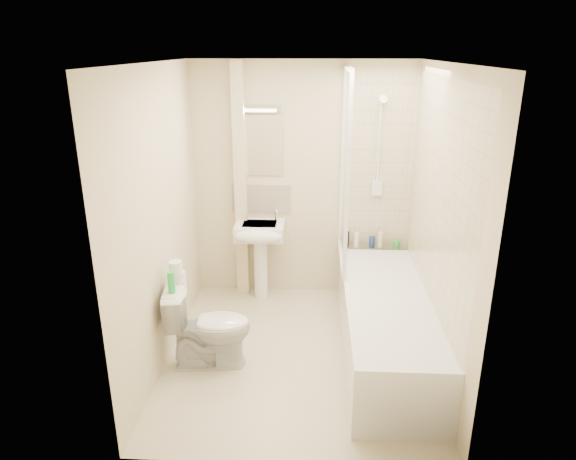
{
  "coord_description": "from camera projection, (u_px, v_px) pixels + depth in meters",
  "views": [
    {
      "loc": [
        0.12,
        -3.81,
        2.51
      ],
      "look_at": [
        -0.09,
        0.2,
        1.07
      ],
      "focal_mm": 32.0,
      "sensor_mm": 36.0,
      "label": 1
    }
  ],
  "objects": [
    {
      "name": "bottle_black_a",
      "position": [
        346.0,
        239.0,
        5.29
      ],
      "size": [
        0.06,
        0.06,
        0.17
      ],
      "primitive_type": "cylinder",
      "color": "black",
      "rests_on": "bathtub"
    },
    {
      "name": "bottle_green",
      "position": [
        396.0,
        244.0,
        5.28
      ],
      "size": [
        0.07,
        0.07,
        0.08
      ],
      "primitive_type": "cylinder",
      "color": "green",
      "rests_on": "bathtub"
    },
    {
      "name": "strip_light",
      "position": [
        259.0,
        108.0,
        4.94
      ],
      "size": [
        0.42,
        0.07,
        0.07
      ],
      "primitive_type": "cube",
      "color": "silver",
      "rests_on": "wall_back"
    },
    {
      "name": "bathtub",
      "position": [
        386.0,
        325.0,
        4.34
      ],
      "size": [
        0.7,
        2.1,
        0.55
      ],
      "color": "white",
      "rests_on": "ground"
    },
    {
      "name": "splashback",
      "position": [
        261.0,
        199.0,
        5.27
      ],
      "size": [
        0.6,
        0.02,
        0.3
      ],
      "primitive_type": "cube",
      "color": "beige",
      "rests_on": "wall_back"
    },
    {
      "name": "wall_left",
      "position": [
        160.0,
        221.0,
        4.08
      ],
      "size": [
        0.02,
        2.5,
        2.4
      ],
      "primitive_type": "cube",
      "color": "beige",
      "rests_on": "ground"
    },
    {
      "name": "mirror",
      "position": [
        260.0,
        146.0,
        5.08
      ],
      "size": [
        0.46,
        0.01,
        0.6
      ],
      "primitive_type": "cube",
      "color": "white",
      "rests_on": "wall_back"
    },
    {
      "name": "pedestal_sink",
      "position": [
        260.0,
        240.0,
        5.18
      ],
      "size": [
        0.49,
        0.46,
        0.95
      ],
      "color": "white",
      "rests_on": "ground"
    },
    {
      "name": "toilet",
      "position": [
        209.0,
        327.0,
        4.2
      ],
      "size": [
        0.54,
        0.76,
        0.69
      ],
      "primitive_type": "imported",
      "rotation": [
        0.0,
        0.0,
        1.68
      ],
      "color": "white",
      "rests_on": "ground"
    },
    {
      "name": "floor",
      "position": [
        297.0,
        354.0,
        4.43
      ],
      "size": [
        2.5,
        2.5,
        0.0
      ],
      "primitive_type": "plane",
      "color": "beige",
      "rests_on": "ground"
    },
    {
      "name": "bottle_blue",
      "position": [
        372.0,
        242.0,
        5.28
      ],
      "size": [
        0.06,
        0.06,
        0.12
      ],
      "primitive_type": "cylinder",
      "color": "navy",
      "rests_on": "bathtub"
    },
    {
      "name": "bottle_cream",
      "position": [
        380.0,
        240.0,
        5.27
      ],
      "size": [
        0.06,
        0.06,
        0.17
      ],
      "primitive_type": "cylinder",
      "color": "beige",
      "rests_on": "bathtub"
    },
    {
      "name": "green_bottle",
      "position": [
        171.0,
        282.0,
        3.98
      ],
      "size": [
        0.06,
        0.06,
        0.18
      ],
      "primitive_type": "cylinder",
      "color": "green",
      "rests_on": "toilet"
    },
    {
      "name": "pipe_boxing",
      "position": [
        241.0,
        184.0,
        5.18
      ],
      "size": [
        0.12,
        0.12,
        2.4
      ],
      "primitive_type": "cube",
      "color": "beige",
      "rests_on": "ground"
    },
    {
      "name": "ceiling",
      "position": [
        299.0,
        63.0,
        3.62
      ],
      "size": [
        2.2,
        2.5,
        0.02
      ],
      "primitive_type": "cube",
      "color": "white",
      "rests_on": "wall_back"
    },
    {
      "name": "tile_back",
      "position": [
        378.0,
        162.0,
        5.08
      ],
      "size": [
        0.7,
        0.01,
        1.75
      ],
      "primitive_type": "cube",
      "color": "beige",
      "rests_on": "wall_back"
    },
    {
      "name": "toilet_roll_upper",
      "position": [
        176.0,
        268.0,
        4.11
      ],
      "size": [
        0.11,
        0.11,
        0.11
      ],
      "primitive_type": "cylinder",
      "color": "white",
      "rests_on": "toilet_roll_lower"
    },
    {
      "name": "shower_screen",
      "position": [
        345.0,
        170.0,
        4.67
      ],
      "size": [
        0.04,
        0.92,
        1.8
      ],
      "color": "white",
      "rests_on": "bathtub"
    },
    {
      "name": "wall_back",
      "position": [
        302.0,
        183.0,
        5.2
      ],
      "size": [
        2.2,
        0.02,
        2.4
      ],
      "primitive_type": "cube",
      "color": "beige",
      "rests_on": "ground"
    },
    {
      "name": "toilet_roll_lower",
      "position": [
        179.0,
        277.0,
        4.18
      ],
      "size": [
        0.12,
        0.12,
        0.09
      ],
      "primitive_type": "cylinder",
      "color": "white",
      "rests_on": "toilet"
    },
    {
      "name": "shower_fixture",
      "position": [
        379.0,
        151.0,
        5.0
      ],
      "size": [
        0.1,
        0.16,
        0.99
      ],
      "color": "white",
      "rests_on": "wall_back"
    },
    {
      "name": "wall_right",
      "position": [
        440.0,
        225.0,
        3.97
      ],
      "size": [
        0.02,
        2.5,
        2.4
      ],
      "primitive_type": "cube",
      "color": "beige",
      "rests_on": "ground"
    },
    {
      "name": "bottle_white_a",
      "position": [
        356.0,
        240.0,
        5.28
      ],
      "size": [
        0.05,
        0.05,
        0.16
      ],
      "primitive_type": "cylinder",
      "color": "white",
      "rests_on": "bathtub"
    },
    {
      "name": "tile_right",
      "position": [
        440.0,
        196.0,
        3.94
      ],
      "size": [
        0.01,
        2.1,
        1.75
      ],
      "primitive_type": "cube",
      "color": "beige",
      "rests_on": "wall_right"
    }
  ]
}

